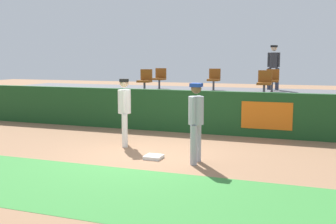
% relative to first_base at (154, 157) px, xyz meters
% --- Properties ---
extents(ground_plane, '(60.00, 60.00, 0.00)m').
position_rel_first_base_xyz_m(ground_plane, '(-0.29, 0.18, -0.04)').
color(ground_plane, '#936B4C').
extents(grass_foreground_strip, '(18.00, 2.80, 0.01)m').
position_rel_first_base_xyz_m(grass_foreground_strip, '(-0.29, -2.41, -0.04)').
color(grass_foreground_strip, '#388438').
rests_on(grass_foreground_strip, ground_plane).
extents(first_base, '(0.40, 0.40, 0.08)m').
position_rel_first_base_xyz_m(first_base, '(0.00, 0.00, 0.00)').
color(first_base, white).
rests_on(first_base, ground_plane).
extents(player_fielder_home, '(0.46, 0.59, 1.84)m').
position_rel_first_base_xyz_m(player_fielder_home, '(-1.28, 1.08, 1.02)').
color(player_fielder_home, white).
rests_on(player_fielder_home, ground_plane).
extents(player_runner_visitor, '(0.36, 0.51, 1.83)m').
position_rel_first_base_xyz_m(player_runner_visitor, '(1.05, -0.05, 1.02)').
color(player_runner_visitor, '#9EA3AD').
rests_on(player_runner_visitor, ground_plane).
extents(field_wall, '(18.00, 0.26, 1.37)m').
position_rel_first_base_xyz_m(field_wall, '(-0.28, 3.62, 0.64)').
color(field_wall, '#19471E').
rests_on(field_wall, ground_plane).
extents(bleacher_platform, '(18.00, 4.80, 1.15)m').
position_rel_first_base_xyz_m(bleacher_platform, '(-0.29, 6.19, 0.53)').
color(bleacher_platform, '#59595E').
rests_on(bleacher_platform, ground_plane).
extents(seat_front_right, '(0.45, 0.44, 0.84)m').
position_rel_first_base_xyz_m(seat_front_right, '(1.95, 5.06, 1.58)').
color(seat_front_right, '#4C4C51').
rests_on(seat_front_right, bleacher_platform).
extents(seat_back_right, '(0.47, 0.44, 0.84)m').
position_rel_first_base_xyz_m(seat_back_right, '(2.03, 6.86, 1.58)').
color(seat_back_right, '#4C4C51').
rests_on(seat_back_right, bleacher_platform).
extents(seat_front_left, '(0.46, 0.44, 0.84)m').
position_rel_first_base_xyz_m(seat_front_left, '(-2.38, 5.06, 1.58)').
color(seat_front_left, '#4C4C51').
rests_on(seat_front_left, bleacher_platform).
extents(seat_back_center, '(0.45, 0.44, 0.84)m').
position_rel_first_base_xyz_m(seat_back_center, '(-0.20, 6.86, 1.58)').
color(seat_back_center, '#4C4C51').
rests_on(seat_back_center, bleacher_platform).
extents(seat_back_left, '(0.46, 0.44, 0.84)m').
position_rel_first_base_xyz_m(seat_back_left, '(-2.49, 6.86, 1.58)').
color(seat_back_left, '#4C4C51').
rests_on(seat_back_left, bleacher_platform).
extents(spectator_hooded, '(0.49, 0.37, 1.75)m').
position_rel_first_base_xyz_m(spectator_hooded, '(1.97, 7.82, 2.12)').
color(spectator_hooded, '#33384C').
rests_on(spectator_hooded, bleacher_platform).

